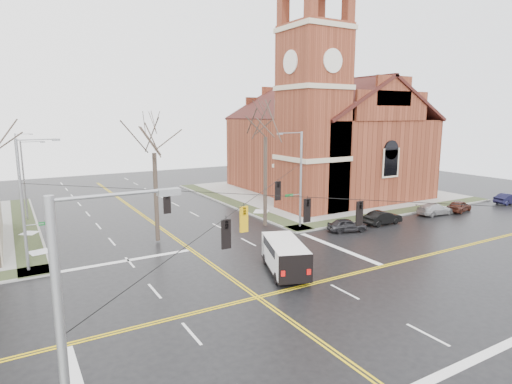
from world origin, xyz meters
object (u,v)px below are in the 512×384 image
parked_car_d (459,206)px  tree_nw_near (154,147)px  tree_ne (265,131)px  streetlight_north_b (19,159)px  parked_car_a (347,225)px  signal_pole_ne (299,177)px  signal_pole_nw (25,202)px  parked_car_c (435,209)px  parked_car_e (509,199)px  church (323,132)px  parked_car_b (383,218)px  cargo_van (284,253)px  streetlight_north_a (25,177)px

parked_car_d → tree_nw_near: size_ratio=0.34×
tree_ne → streetlight_north_b: bearing=119.7°
parked_car_a → signal_pole_ne: bearing=62.5°
signal_pole_nw → tree_ne: 20.78m
parked_car_c → parked_car_e: 12.66m
signal_pole_nw → tree_ne: (20.23, 2.15, 4.22)m
church → signal_pole_ne: size_ratio=3.06×
parked_car_b → parked_car_d: 11.59m
signal_pole_ne → parked_car_d: bearing=-9.6°
streetlight_north_b → parked_car_b: streetlight_north_b is taller
church → cargo_van: bearing=-133.7°
tree_nw_near → parked_car_e: bearing=-8.4°
streetlight_north_b → church: bearing=-33.2°
tree_ne → streetlight_north_a: bearing=143.7°
church → signal_pole_ne: (-13.44, -13.28, -3.48)m
signal_pole_nw → parked_car_b: bearing=-5.6°
streetlight_north_a → parked_car_e: 54.67m
parked_car_c → parked_car_b: bearing=94.7°
cargo_van → streetlight_north_b: bearing=128.0°
signal_pole_nw → tree_nw_near: (9.69, 2.43, 3.12)m
church → parked_car_e: bearing=-48.2°
signal_pole_ne → streetlight_north_b: size_ratio=1.12×
church → parked_car_b: 18.81m
tree_nw_near → streetlight_north_a: bearing=122.7°
streetlight_north_b → parked_car_d: bearing=-43.7°
parked_car_b → tree_nw_near: tree_nw_near is taller
church → signal_pole_ne: bearing=-135.3°
parked_car_a → streetlight_north_a: bearing=69.6°
church → parked_car_d: 19.35m
church → streetlight_north_a: bearing=174.8°
parked_car_e → tree_ne: bearing=85.5°
church → parked_car_a: church is taller
signal_pole_nw → parked_car_e: (51.31, -3.74, -4.31)m
streetlight_north_b → tree_nw_near: size_ratio=0.72×
parked_car_c → tree_nw_near: tree_nw_near is taller
streetlight_north_a → tree_ne: 24.72m
streetlight_north_b → signal_pole_ne: bearing=-58.9°
parked_car_d → parked_car_a: bearing=77.7°
cargo_van → parked_car_d: cargo_van is taller
cargo_van → tree_ne: size_ratio=0.48×
signal_pole_ne → parked_car_d: signal_pole_ne is taller
parked_car_b → streetlight_north_b: bearing=37.0°
cargo_van → parked_car_a: (10.76, 5.50, -0.66)m
parked_car_e → tree_nw_near: (-41.62, 6.17, 7.43)m
signal_pole_nw → signal_pole_ne: bearing=0.0°
signal_pole_nw → tree_nw_near: size_ratio=0.81×
signal_pole_ne → cargo_van: 12.11m
parked_car_c → parked_car_d: 3.63m
parked_car_d → streetlight_north_b: bearing=34.3°
church → signal_pole_nw: 38.61m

